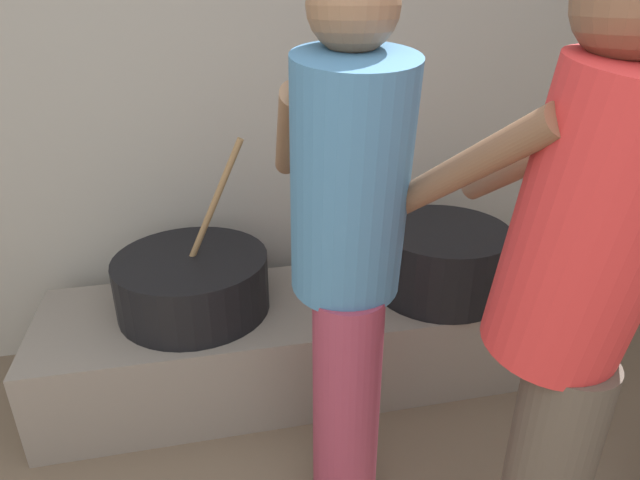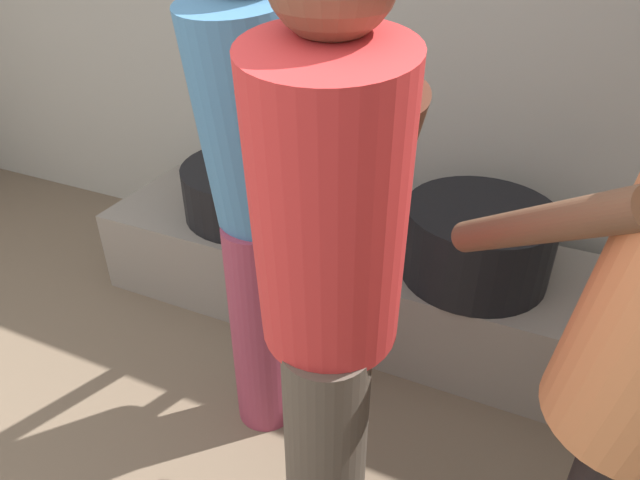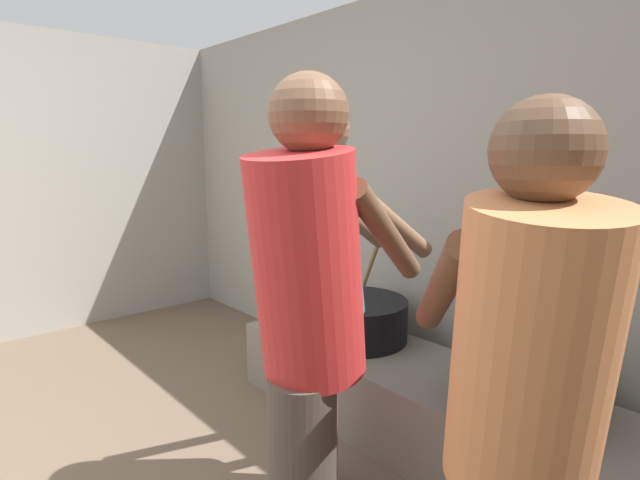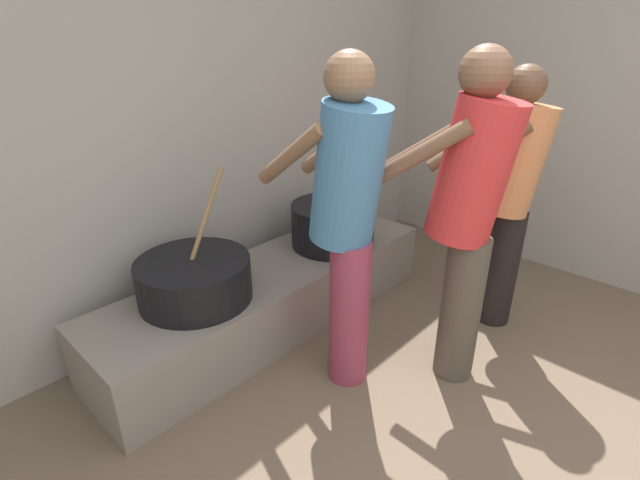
{
  "view_description": "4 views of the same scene",
  "coord_description": "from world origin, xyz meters",
  "px_view_note": "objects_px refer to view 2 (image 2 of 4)",
  "views": [
    {
      "loc": [
        0.05,
        0.2,
        1.53
      ],
      "look_at": [
        0.37,
        1.69,
        0.82
      ],
      "focal_mm": 30.55,
      "sensor_mm": 36.0,
      "label": 1
    },
    {
      "loc": [
        1.17,
        0.2,
        1.62
      ],
      "look_at": [
        0.65,
        1.33,
        0.84
      ],
      "focal_mm": 31.96,
      "sensor_mm": 36.0,
      "label": 2
    },
    {
      "loc": [
        1.82,
        0.2,
        1.42
      ],
      "look_at": [
        0.25,
        1.58,
        1.04
      ],
      "focal_mm": 27.95,
      "sensor_mm": 36.0,
      "label": 3
    },
    {
      "loc": [
        -1.12,
        0.2,
        1.66
      ],
      "look_at": [
        0.56,
        1.78,
        0.62
      ],
      "focal_mm": 25.86,
      "sensor_mm": 36.0,
      "label": 4
    }
  ],
  "objects_px": {
    "cooking_pot_secondary": "(477,242)",
    "cook_in_red_shirt": "(329,283)",
    "cook_in_blue_shirt": "(258,178)",
    "cooking_pot_main": "(250,189)"
  },
  "relations": [
    {
      "from": "cooking_pot_secondary",
      "to": "cook_in_red_shirt",
      "type": "xyz_separation_m",
      "value": [
        -0.17,
        -0.97,
        0.41
      ]
    },
    {
      "from": "cooking_pot_secondary",
      "to": "cook_in_red_shirt",
      "type": "distance_m",
      "value": 1.07
    },
    {
      "from": "cooking_pot_main",
      "to": "cook_in_red_shirt",
      "type": "distance_m",
      "value": 1.4
    },
    {
      "from": "cooking_pot_secondary",
      "to": "cook_in_blue_shirt",
      "type": "relative_size",
      "value": 0.34
    },
    {
      "from": "cook_in_blue_shirt",
      "to": "cook_in_red_shirt",
      "type": "distance_m",
      "value": 0.55
    },
    {
      "from": "cooking_pot_main",
      "to": "cooking_pot_secondary",
      "type": "distance_m",
      "value": 1.0
    },
    {
      "from": "cooking_pot_main",
      "to": "cooking_pot_secondary",
      "type": "height_order",
      "value": "cooking_pot_main"
    },
    {
      "from": "cook_in_blue_shirt",
      "to": "cook_in_red_shirt",
      "type": "bearing_deg",
      "value": -44.9
    },
    {
      "from": "cook_in_red_shirt",
      "to": "cooking_pot_secondary",
      "type": "bearing_deg",
      "value": 80.33
    },
    {
      "from": "cooking_pot_secondary",
      "to": "cook_in_red_shirt",
      "type": "bearing_deg",
      "value": -99.67
    }
  ]
}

